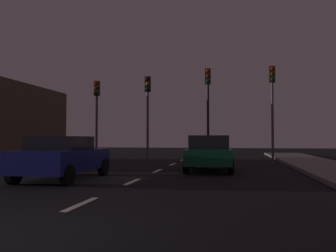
{
  "coord_description": "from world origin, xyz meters",
  "views": [
    {
      "loc": [
        3.17,
        -4.25,
        1.4
      ],
      "look_at": [
        -0.19,
        13.71,
        2.08
      ],
      "focal_mm": 36.37,
      "sensor_mm": 36.0,
      "label": 1
    }
  ],
  "objects_px": {
    "traffic_signal_far_left": "(97,105)",
    "traffic_signal_center_left": "(148,102)",
    "traffic_signal_far_right": "(272,96)",
    "traffic_signal_center_right": "(208,97)",
    "car_stopped_ahead": "(209,153)",
    "car_adjacent_lane": "(63,157)"
  },
  "relations": [
    {
      "from": "traffic_signal_center_left",
      "to": "traffic_signal_far_left",
      "type": "bearing_deg",
      "value": -179.99
    },
    {
      "from": "traffic_signal_center_right",
      "to": "traffic_signal_far_right",
      "type": "distance_m",
      "value": 3.54
    },
    {
      "from": "traffic_signal_far_left",
      "to": "car_stopped_ahead",
      "type": "relative_size",
      "value": 1.2
    },
    {
      "from": "traffic_signal_center_right",
      "to": "traffic_signal_far_right",
      "type": "xyz_separation_m",
      "value": [
        3.54,
        -0.0,
        -0.0
      ]
    },
    {
      "from": "car_stopped_ahead",
      "to": "car_adjacent_lane",
      "type": "bearing_deg",
      "value": -138.5
    },
    {
      "from": "car_stopped_ahead",
      "to": "traffic_signal_center_right",
      "type": "bearing_deg",
      "value": 94.59
    },
    {
      "from": "traffic_signal_far_left",
      "to": "traffic_signal_center_right",
      "type": "relative_size",
      "value": 0.91
    },
    {
      "from": "traffic_signal_center_left",
      "to": "traffic_signal_center_right",
      "type": "height_order",
      "value": "traffic_signal_center_right"
    },
    {
      "from": "traffic_signal_far_left",
      "to": "traffic_signal_center_left",
      "type": "xyz_separation_m",
      "value": [
        3.19,
        0.0,
        0.1
      ]
    },
    {
      "from": "traffic_signal_far_right",
      "to": "car_stopped_ahead",
      "type": "bearing_deg",
      "value": -125.13
    },
    {
      "from": "traffic_signal_center_left",
      "to": "traffic_signal_far_right",
      "type": "bearing_deg",
      "value": 0.01
    },
    {
      "from": "traffic_signal_far_right",
      "to": "car_adjacent_lane",
      "type": "relative_size",
      "value": 1.35
    },
    {
      "from": "traffic_signal_far_left",
      "to": "traffic_signal_center_left",
      "type": "distance_m",
      "value": 3.19
    },
    {
      "from": "car_adjacent_lane",
      "to": "traffic_signal_far_left",
      "type": "bearing_deg",
      "value": 105.42
    },
    {
      "from": "traffic_signal_center_left",
      "to": "car_stopped_ahead",
      "type": "relative_size",
      "value": 1.24
    },
    {
      "from": "traffic_signal_center_right",
      "to": "car_stopped_ahead",
      "type": "relative_size",
      "value": 1.33
    },
    {
      "from": "traffic_signal_far_left",
      "to": "traffic_signal_center_right",
      "type": "distance_m",
      "value": 6.75
    },
    {
      "from": "traffic_signal_far_right",
      "to": "car_stopped_ahead",
      "type": "distance_m",
      "value": 6.28
    },
    {
      "from": "traffic_signal_far_left",
      "to": "traffic_signal_center_left",
      "type": "height_order",
      "value": "traffic_signal_center_left"
    },
    {
      "from": "car_stopped_ahead",
      "to": "car_adjacent_lane",
      "type": "distance_m",
      "value": 6.29
    },
    {
      "from": "traffic_signal_center_right",
      "to": "traffic_signal_far_right",
      "type": "bearing_deg",
      "value": -0.0
    },
    {
      "from": "traffic_signal_center_left",
      "to": "car_stopped_ahead",
      "type": "height_order",
      "value": "traffic_signal_center_left"
    }
  ]
}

